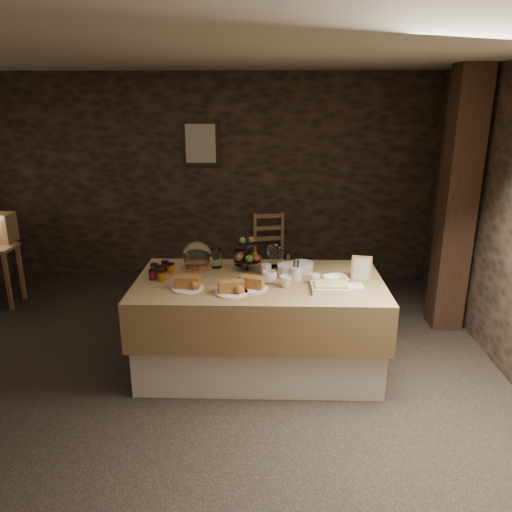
{
  "coord_description": "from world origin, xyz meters",
  "views": [
    {
      "loc": [
        0.7,
        -3.81,
        2.3
      ],
      "look_at": [
        0.6,
        0.2,
        1.02
      ],
      "focal_mm": 35.0,
      "sensor_mm": 36.0,
      "label": 1
    }
  ],
  "objects_px": {
    "chair": "(271,253)",
    "timber_column": "(457,204)",
    "fruit_stand": "(248,256)",
    "buffet_table": "(259,318)"
  },
  "relations": [
    {
      "from": "chair",
      "to": "timber_column",
      "type": "bearing_deg",
      "value": -45.97
    },
    {
      "from": "buffet_table",
      "to": "fruit_stand",
      "type": "relative_size",
      "value": 6.1
    },
    {
      "from": "timber_column",
      "to": "buffet_table",
      "type": "bearing_deg",
      "value": -154.61
    },
    {
      "from": "buffet_table",
      "to": "timber_column",
      "type": "xyz_separation_m",
      "value": [
        1.93,
        0.91,
        0.83
      ]
    },
    {
      "from": "chair",
      "to": "timber_column",
      "type": "distance_m",
      "value": 2.37
    },
    {
      "from": "timber_column",
      "to": "fruit_stand",
      "type": "xyz_separation_m",
      "value": [
        -2.03,
        -0.67,
        -0.34
      ]
    },
    {
      "from": "buffet_table",
      "to": "chair",
      "type": "distance_m",
      "value": 2.14
    },
    {
      "from": "chair",
      "to": "fruit_stand",
      "type": "xyz_separation_m",
      "value": [
        -0.22,
        -1.89,
        0.56
      ]
    },
    {
      "from": "buffet_table",
      "to": "fruit_stand",
      "type": "bearing_deg",
      "value": 113.4
    },
    {
      "from": "timber_column",
      "to": "chair",
      "type": "bearing_deg",
      "value": 146.06
    }
  ]
}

